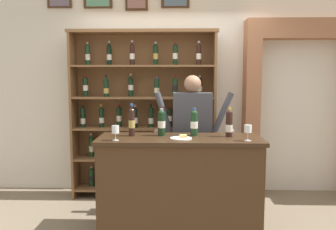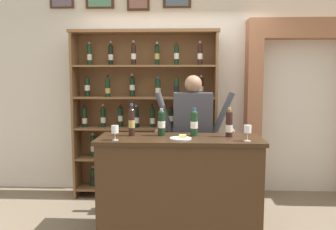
{
  "view_description": "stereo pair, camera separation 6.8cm",
  "coord_description": "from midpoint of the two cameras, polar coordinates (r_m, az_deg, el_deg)",
  "views": [
    {
      "loc": [
        0.08,
        -3.55,
        1.64
      ],
      "look_at": [
        -0.03,
        0.15,
        1.22
      ],
      "focal_mm": 37.81,
      "sensor_mm": 36.0,
      "label": 1
    },
    {
      "loc": [
        0.14,
        -3.54,
        1.64
      ],
      "look_at": [
        -0.03,
        0.15,
        1.22
      ],
      "focal_mm": 37.81,
      "sensor_mm": 36.0,
      "label": 2
    }
  ],
  "objects": [
    {
      "name": "tasting_bottle_prosecco",
      "position": [
        3.68,
        4.76,
        -1.17
      ],
      "size": [
        0.08,
        0.08,
        0.29
      ],
      "color": "#19381E",
      "rests_on": "tasting_counter"
    },
    {
      "name": "wine_shelf",
      "position": [
        4.72,
        -3.29,
        0.61
      ],
      "size": [
        1.92,
        0.36,
        2.21
      ],
      "color": "brown",
      "rests_on": "ground"
    },
    {
      "name": "tasting_bottle_riserva",
      "position": [
        3.68,
        -5.35,
        -0.97
      ],
      "size": [
        0.07,
        0.07,
        0.34
      ],
      "color": "black",
      "rests_on": "tasting_counter"
    },
    {
      "name": "tasting_counter",
      "position": [
        3.72,
        2.35,
        -11.27
      ],
      "size": [
        1.67,
        0.6,
        1.01
      ],
      "color": "#422B19",
      "rests_on": "ground"
    },
    {
      "name": "wine_glass_right",
      "position": [
        3.46,
        -8.0,
        -2.43
      ],
      "size": [
        0.07,
        0.07,
        0.15
      ],
      "color": "silver",
      "rests_on": "tasting_counter"
    },
    {
      "name": "archway_doorway",
      "position": [
        5.16,
        21.24,
        2.55
      ],
      "size": [
        1.57,
        0.45,
        2.36
      ],
      "color": "#9E6647",
      "rests_on": "ground"
    },
    {
      "name": "wine_glass_left",
      "position": [
        3.47,
        13.25,
        -2.37
      ],
      "size": [
        0.07,
        0.07,
        0.16
      ],
      "color": "silver",
      "rests_on": "tasting_counter"
    },
    {
      "name": "shopkeeper",
      "position": [
        4.12,
        4.51,
        -2.21
      ],
      "size": [
        0.93,
        0.22,
        1.63
      ],
      "color": "#2D3347",
      "rests_on": "ground"
    },
    {
      "name": "cheese_plate",
      "position": [
        3.51,
        2.65,
        -3.73
      ],
      "size": [
        0.22,
        0.22,
        0.04
      ],
      "color": "white",
      "rests_on": "tasting_counter"
    },
    {
      "name": "tasting_bottle_rosso",
      "position": [
        3.67,
        10.36,
        -1.35
      ],
      "size": [
        0.07,
        0.07,
        0.3
      ],
      "color": "black",
      "rests_on": "tasting_counter"
    },
    {
      "name": "back_wall",
      "position": [
        5.01,
        1.41,
        5.64
      ],
      "size": [
        12.0,
        0.19,
        3.12
      ],
      "color": "silver",
      "rests_on": "ground"
    },
    {
      "name": "tasting_bottle_vin_santo",
      "position": [
        3.68,
        -0.53,
        -1.15
      ],
      "size": [
        0.08,
        0.08,
        0.29
      ],
      "color": "black",
      "rests_on": "tasting_counter"
    }
  ]
}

